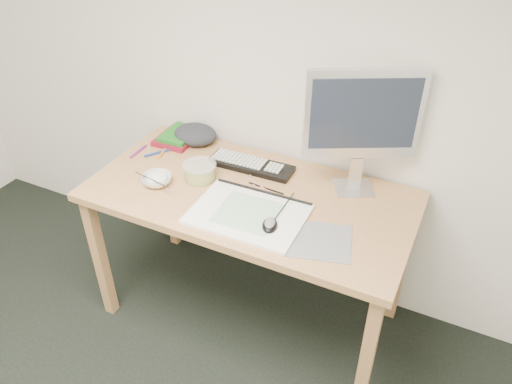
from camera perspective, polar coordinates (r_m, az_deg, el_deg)
desk at (r=2.19m, az=-0.75°, el=-1.87°), size 1.40×0.70×0.75m
mousepad at (r=1.91m, az=7.17°, el=-5.52°), size 0.29×0.28×0.00m
sketchpad at (r=2.01m, az=-0.92°, el=-2.53°), size 0.46×0.33×0.01m
keyboard at (r=2.30m, az=-0.57°, el=3.07°), size 0.40×0.13×0.02m
monitor at (r=2.03m, az=12.10°, el=8.23°), size 0.43×0.24×0.54m
mouse at (r=1.93m, az=1.59°, el=-3.57°), size 0.09×0.11×0.03m
rice_bowl at (r=2.23m, az=-11.26°, el=1.36°), size 0.16×0.16×0.04m
chopsticks at (r=2.19m, az=-11.77°, el=1.35°), size 0.21×0.05×0.02m
fruit_tub at (r=2.23m, az=-6.44°, el=2.34°), size 0.18×0.18×0.07m
book_red at (r=2.56m, az=-8.81°, el=6.23°), size 0.19×0.24×0.02m
book_green at (r=2.55m, az=-8.75°, el=6.57°), size 0.15×0.21×0.02m
cloth_lump at (r=2.52m, az=-6.95°, el=6.54°), size 0.22×0.20×0.08m
pencil_pink at (r=2.18m, az=0.44°, el=0.72°), size 0.16×0.08×0.01m
pencil_tan at (r=2.18m, az=-0.18°, el=0.75°), size 0.11×0.14×0.01m
pencil_black at (r=2.16m, az=1.15°, el=0.44°), size 0.17×0.02×0.01m
marker_blue at (r=2.46m, az=-11.24°, el=4.42°), size 0.08×0.11×0.01m
marker_orange at (r=2.46m, az=-10.54°, el=4.58°), size 0.04×0.13×0.01m
marker_purple at (r=2.49m, az=-13.32°, el=4.54°), size 0.01×0.13×0.01m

